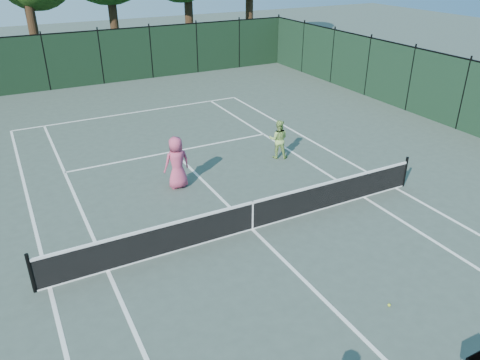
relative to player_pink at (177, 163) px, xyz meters
name	(u,v)px	position (x,y,z in m)	size (l,w,h in m)	color
ground	(252,229)	(0.91, -3.47, -0.89)	(90.00, 90.00, 0.00)	#425046
sideline_doubles_left	(50,287)	(-4.57, -3.47, -0.89)	(0.10, 23.77, 0.01)	white
sideline_doubles_right	(396,188)	(6.40, -3.47, -0.89)	(0.10, 23.77, 0.01)	white
sideline_singles_left	(108,271)	(-3.20, -3.47, -0.89)	(0.10, 23.77, 0.01)	white
sideline_singles_right	(364,197)	(5.03, -3.47, -0.89)	(0.10, 23.77, 0.01)	white
baseline_far	(134,113)	(0.91, 8.41, -0.89)	(10.97, 0.10, 0.01)	white
service_line_far	(173,152)	(0.91, 2.93, -0.89)	(8.23, 0.10, 0.01)	white
center_service_line	(252,229)	(0.91, -3.47, -0.89)	(0.10, 12.80, 0.01)	white
tennis_net	(252,215)	(0.91, -3.47, -0.41)	(11.69, 0.09, 1.06)	black
fence_far	(101,58)	(0.91, 14.53, 0.61)	(24.00, 0.05, 3.00)	black
player_pink	(177,163)	(0.00, 0.00, 0.00)	(0.89, 0.60, 1.78)	#C54569
player_green	(278,139)	(4.26, 0.54, -0.14)	(0.91, 0.86, 1.49)	#92BA5D
loose_ball_midcourt	(389,305)	(2.07, -7.69, -0.86)	(0.07, 0.07, 0.07)	#BCD82C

